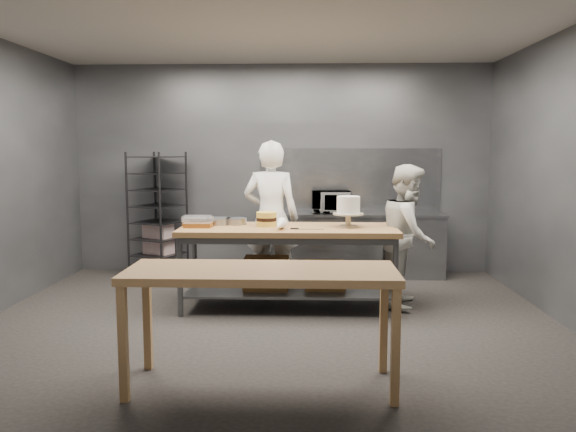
# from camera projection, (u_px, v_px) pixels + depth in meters

# --- Properties ---
(ground) EXTENTS (6.00, 6.00, 0.00)m
(ground) POSITION_uv_depth(u_px,v_px,m) (270.00, 321.00, 5.85)
(ground) COLOR black
(ground) RESTS_ON ground
(back_wall) EXTENTS (6.00, 0.04, 3.00)m
(back_wall) POSITION_uv_depth(u_px,v_px,m) (281.00, 169.00, 8.16)
(back_wall) COLOR #4C4F54
(back_wall) RESTS_ON ground
(work_table) EXTENTS (2.40, 0.90, 0.92)m
(work_table) POSITION_uv_depth(u_px,v_px,m) (289.00, 257.00, 6.31)
(work_table) COLOR brown
(work_table) RESTS_ON ground
(near_counter) EXTENTS (2.00, 0.70, 0.90)m
(near_counter) POSITION_uv_depth(u_px,v_px,m) (261.00, 280.00, 4.15)
(near_counter) COLOR olive
(near_counter) RESTS_ON ground
(back_counter) EXTENTS (2.60, 0.60, 0.90)m
(back_counter) POSITION_uv_depth(u_px,v_px,m) (351.00, 244.00, 7.93)
(back_counter) COLOR slate
(back_counter) RESTS_ON ground
(splashback_panel) EXTENTS (2.60, 0.02, 0.90)m
(splashback_panel) POSITION_uv_depth(u_px,v_px,m) (350.00, 180.00, 8.13)
(splashback_panel) COLOR slate
(splashback_panel) RESTS_ON back_counter
(speed_rack) EXTENTS (0.81, 0.83, 1.75)m
(speed_rack) POSITION_uv_depth(u_px,v_px,m) (158.00, 216.00, 7.90)
(speed_rack) COLOR black
(speed_rack) RESTS_ON ground
(chef_behind) EXTENTS (0.75, 0.55, 1.89)m
(chef_behind) POSITION_uv_depth(u_px,v_px,m) (271.00, 218.00, 6.91)
(chef_behind) COLOR white
(chef_behind) RESTS_ON ground
(chef_right) EXTENTS (0.80, 0.92, 1.62)m
(chef_right) POSITION_uv_depth(u_px,v_px,m) (409.00, 235.00, 6.39)
(chef_right) COLOR silver
(chef_right) RESTS_ON ground
(microwave) EXTENTS (0.54, 0.37, 0.30)m
(microwave) POSITION_uv_depth(u_px,v_px,m) (331.00, 202.00, 7.87)
(microwave) COLOR black
(microwave) RESTS_ON back_counter
(frosted_cake_stand) EXTENTS (0.34, 0.34, 0.35)m
(frosted_cake_stand) POSITION_uv_depth(u_px,v_px,m) (348.00, 207.00, 6.22)
(frosted_cake_stand) COLOR #B8AE93
(frosted_cake_stand) RESTS_ON work_table
(layer_cake) EXTENTS (0.23, 0.23, 0.16)m
(layer_cake) POSITION_uv_depth(u_px,v_px,m) (266.00, 219.00, 6.32)
(layer_cake) COLOR gold
(layer_cake) RESTS_ON work_table
(cake_pans) EXTENTS (0.67, 0.31, 0.07)m
(cake_pans) POSITION_uv_depth(u_px,v_px,m) (217.00, 221.00, 6.47)
(cake_pans) COLOR gray
(cake_pans) RESTS_ON work_table
(piping_bag) EXTENTS (0.15, 0.39, 0.12)m
(piping_bag) POSITION_uv_depth(u_px,v_px,m) (280.00, 225.00, 5.98)
(piping_bag) COLOR white
(piping_bag) RESTS_ON work_table
(offset_spatula) EXTENTS (0.36, 0.02, 0.02)m
(offset_spatula) POSITION_uv_depth(u_px,v_px,m) (303.00, 229.00, 6.07)
(offset_spatula) COLOR slate
(offset_spatula) RESTS_ON work_table
(pastry_clamshells) EXTENTS (0.35, 0.36, 0.11)m
(pastry_clamshells) POSITION_uv_depth(u_px,v_px,m) (198.00, 221.00, 6.31)
(pastry_clamshells) COLOR #A16420
(pastry_clamshells) RESTS_ON work_table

